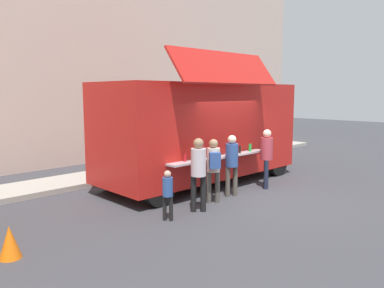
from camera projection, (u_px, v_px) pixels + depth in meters
name	position (u px, v px, depth m)	size (l,w,h in m)	color
ground_plane	(260.00, 197.00, 9.98)	(60.00, 60.00, 0.00)	#38383D
curb_strip	(36.00, 188.00, 10.66)	(28.00, 1.60, 0.15)	#9E998E
building_behind	(10.00, 25.00, 13.42)	(32.00, 2.40, 10.22)	beige
food_truck_main	(202.00, 129.00, 11.44)	(6.50, 3.15, 3.81)	red
traffic_cone_orange	(10.00, 242.00, 6.25)	(0.36, 0.36, 0.55)	orange
trash_bin	(233.00, 146.00, 16.34)	(0.60, 0.60, 0.95)	#306139
customer_front_ordering	(232.00, 160.00, 9.96)	(0.33, 0.33, 1.63)	#4F483F
customer_mid_with_backpack	(214.00, 164.00, 9.33)	(0.48, 0.51, 1.60)	#4D4943
customer_rear_waiting	(198.00, 168.00, 8.65)	(0.35, 0.35, 1.71)	black
customer_extra_browsing	(267.00, 153.00, 10.82)	(0.35, 0.35, 1.70)	#1D2336
child_near_queue	(168.00, 191.00, 8.07)	(0.22, 0.22, 1.09)	black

